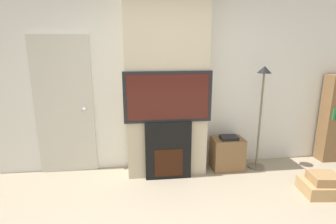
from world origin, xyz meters
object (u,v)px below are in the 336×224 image
Objects in this scene: television at (168,97)px; floor_lamp at (262,103)px; fireplace at (168,150)px; box_stack at (322,185)px; bookshelf at (334,118)px; media_stand at (227,153)px.

television is 1.41m from floor_lamp.
box_stack is at bearing -20.27° from fireplace.
fireplace is 0.59× the size of bookshelf.
fireplace is at bearing 159.73° from box_stack.
bookshelf is at bearing 5.51° from television.
television is 2.27m from box_stack.
fireplace is 2.03m from box_stack.
fireplace is 0.53× the size of floor_lamp.
television is 2.21× the size of media_stand.
bookshelf is (2.73, 0.26, 0.29)m from fireplace.
media_stand is at bearing 9.32° from fireplace.
box_stack is (1.88, -0.70, -0.29)m from fireplace.
floor_lamp reaches higher than bookshelf.
television is (0.00, -0.00, 0.76)m from fireplace.
television reaches higher than box_stack.
floor_lamp reaches higher than media_stand.
television is 2.23× the size of box_stack.
floor_lamp reaches higher than box_stack.
bookshelf is at bearing 5.57° from floor_lamp.
floor_lamp is (1.40, 0.13, 0.62)m from fireplace.
media_stand is at bearing -176.55° from bookshelf.
fireplace is at bearing -174.54° from bookshelf.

